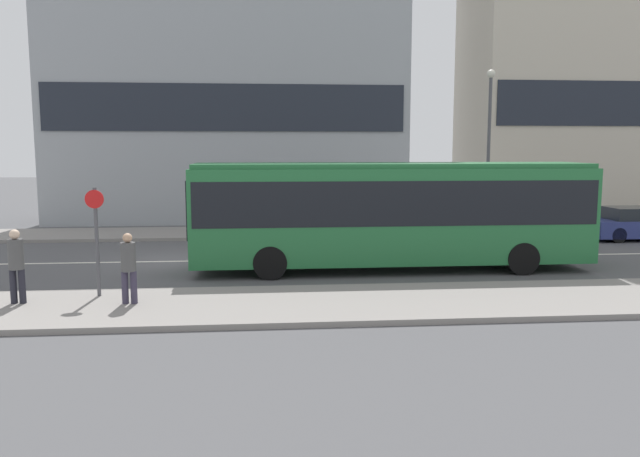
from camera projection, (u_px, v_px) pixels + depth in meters
name	position (u px, v px, depth m)	size (l,w,h in m)	color
ground_plane	(176.00, 261.00, 20.41)	(120.00, 120.00, 0.00)	#4F4F51
sidewalk_near	(138.00, 308.00, 14.23)	(44.00, 3.50, 0.13)	gray
sidewalk_far	(196.00, 233.00, 26.58)	(44.00, 3.50, 0.13)	gray
lane_centerline	(176.00, 261.00, 20.41)	(41.80, 0.16, 0.01)	silver
apartment_block_left_tower	(227.00, 16.00, 30.58)	(17.56, 4.10, 20.21)	#9EA3A8
apartment_block_right_tower	(610.00, 17.00, 33.32)	(15.06, 6.07, 21.31)	beige
city_bus	(391.00, 209.00, 18.78)	(11.92, 2.47, 3.24)	#236B38
parked_car_0	(520.00, 224.00, 24.94)	(4.29, 1.68, 1.42)	silver
parked_car_1	(637.00, 224.00, 25.14)	(4.04, 1.72, 1.32)	navy
pedestrian_near_stop	(16.00, 262.00, 14.28)	(0.35, 0.34, 1.72)	#23232D
pedestrian_down_pavement	(128.00, 264.00, 14.27)	(0.35, 0.34, 1.64)	#383347
bus_stop_sign	(96.00, 233.00, 14.92)	(0.44, 0.12, 2.63)	#4C4C51
street_lamp	(489.00, 133.00, 26.52)	(0.36, 0.36, 6.83)	#4C4C51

